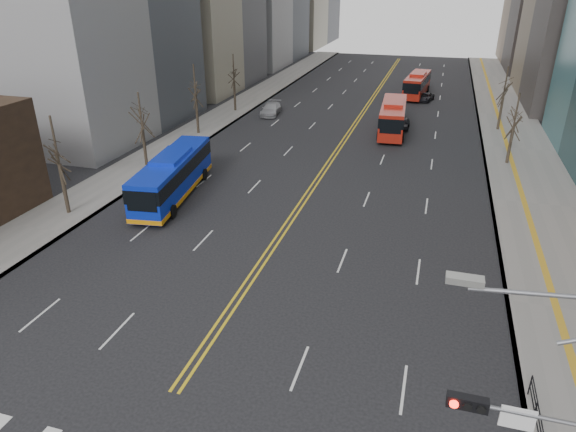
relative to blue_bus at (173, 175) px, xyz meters
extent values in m
cube|color=gray|center=(27.58, 20.74, -1.77)|extent=(7.00, 130.00, 0.15)
cube|color=gray|center=(-6.42, 20.74, -1.77)|extent=(5.00, 130.00, 0.15)
cube|color=gold|center=(9.88, 30.74, -1.84)|extent=(0.15, 100.00, 0.01)
cube|color=gold|center=(10.28, 30.74, -1.84)|extent=(0.15, 100.00, 0.01)
cylinder|color=slate|center=(23.03, -22.26, 3.66)|extent=(4.50, 0.12, 0.12)
cube|color=black|center=(21.08, -22.26, 3.66)|extent=(1.10, 0.28, 0.38)
cylinder|color=#FF190C|center=(20.73, -22.42, 3.66)|extent=(0.24, 0.08, 0.24)
cylinder|color=black|center=(21.08, -22.42, 3.66)|extent=(0.24, 0.08, 0.24)
cylinder|color=black|center=(21.43, -22.42, 3.66)|extent=(0.24, 0.08, 0.24)
cube|color=white|center=(22.38, -22.26, 3.46)|extent=(0.90, 0.06, 0.70)
cube|color=#999993|center=(20.48, -22.26, 7.46)|extent=(0.90, 0.35, 0.18)
cube|color=black|center=(24.38, -18.26, -0.69)|extent=(0.04, 6.00, 0.04)
cylinder|color=black|center=(24.38, -16.76, -1.19)|extent=(0.06, 0.06, 1.00)
cylinder|color=black|center=(24.38, -15.26, -1.19)|extent=(0.06, 0.06, 1.00)
cylinder|color=black|center=(-5.92, -5.26, 0.11)|extent=(0.28, 0.28, 3.90)
cylinder|color=black|center=(-5.92, 5.74, -0.04)|extent=(0.28, 0.28, 3.60)
cylinder|color=black|center=(-5.92, 16.74, 0.16)|extent=(0.28, 0.28, 4.00)
cylinder|color=black|center=(-5.92, 27.74, 0.06)|extent=(0.28, 0.28, 3.80)
cylinder|color=black|center=(26.08, 15.74, -0.09)|extent=(0.28, 0.28, 3.50)
cylinder|color=black|center=(26.08, 27.74, 0.03)|extent=(0.28, 0.28, 3.75)
cube|color=#0C28C2|center=(0.00, 0.00, -0.06)|extent=(4.15, 12.30, 2.87)
cube|color=black|center=(0.00, 0.00, 0.50)|extent=(4.21, 12.32, 1.03)
cube|color=#0C28C2|center=(0.00, 0.00, 1.47)|extent=(2.57, 4.46, 0.40)
cube|color=orange|center=(0.00, 0.00, -1.29)|extent=(4.21, 12.32, 0.35)
cylinder|color=black|center=(-0.71, -4.00, -1.34)|extent=(0.43, 1.03, 1.00)
cylinder|color=black|center=(1.78, -3.65, -1.34)|extent=(0.43, 1.03, 1.00)
cylinder|color=black|center=(-1.78, 3.65, -1.34)|extent=(0.43, 1.03, 1.00)
cylinder|color=black|center=(0.71, 4.00, -1.34)|extent=(0.43, 1.03, 1.00)
cube|color=#A91E12|center=(14.60, 23.52, -0.06)|extent=(3.17, 11.19, 2.87)
cube|color=black|center=(14.60, 23.52, 0.50)|extent=(3.23, 11.22, 1.03)
cube|color=#A91E12|center=(14.60, 23.52, 1.47)|extent=(2.24, 3.98, 0.40)
cylinder|color=black|center=(13.56, 19.91, -1.34)|extent=(0.36, 1.02, 1.00)
cylinder|color=black|center=(16.07, 20.06, -1.34)|extent=(0.36, 1.02, 1.00)
cylinder|color=black|center=(13.13, 26.98, -1.34)|extent=(0.36, 1.02, 1.00)
cylinder|color=black|center=(15.64, 27.13, -1.34)|extent=(0.36, 1.02, 1.00)
cube|color=#A91E12|center=(15.96, 43.75, -0.13)|extent=(3.31, 10.74, 2.73)
cube|color=black|center=(15.96, 43.75, 0.41)|extent=(3.37, 10.76, 0.98)
cube|color=#A91E12|center=(15.96, 43.75, 1.33)|extent=(2.23, 3.85, 0.40)
cylinder|color=black|center=(14.47, 40.48, -1.34)|extent=(0.39, 1.02, 1.00)
cylinder|color=black|center=(16.87, 40.27, -1.34)|extent=(0.39, 1.02, 1.00)
cylinder|color=black|center=(15.06, 47.22, -1.34)|extent=(0.39, 1.02, 1.00)
cylinder|color=black|center=(17.45, 47.01, -1.34)|extent=(0.39, 1.02, 1.00)
imported|color=white|center=(-2.42, 0.30, -1.17)|extent=(1.44, 4.09, 1.35)
imported|color=black|center=(15.64, 25.52, -1.24)|extent=(1.47, 3.58, 1.22)
imported|color=#A2A3A7|center=(-0.91, 27.35, -1.12)|extent=(2.58, 5.22, 1.46)
imported|color=black|center=(17.37, 40.86, -1.31)|extent=(2.58, 4.15, 1.07)
camera|label=1|loc=(19.36, -33.63, 14.15)|focal=32.00mm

